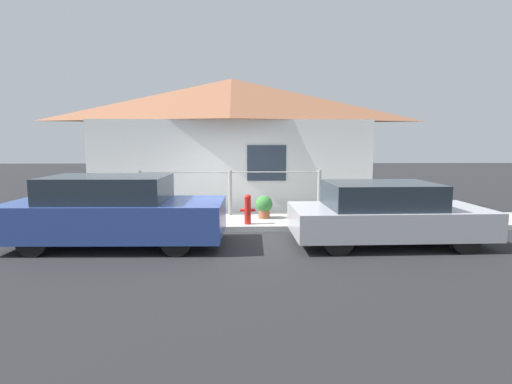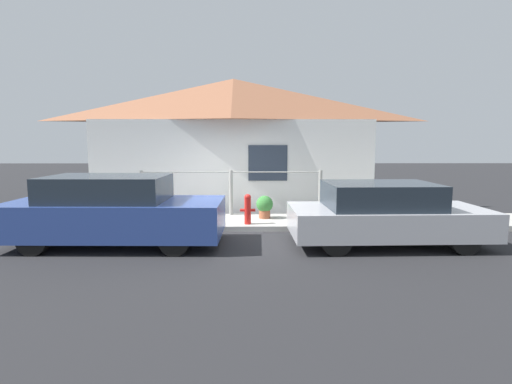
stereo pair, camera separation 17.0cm
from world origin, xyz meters
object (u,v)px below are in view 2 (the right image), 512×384
car_left (115,211)px  car_right (385,214)px  potted_plant_near_hydrant (265,206)px  fire_hydrant (248,208)px

car_left → car_right: (5.45, -0.00, -0.07)m
car_right → potted_plant_near_hydrant: car_right is taller
potted_plant_near_hydrant → car_left: bearing=-144.5°
fire_hydrant → potted_plant_near_hydrant: (0.43, 0.74, -0.06)m
car_left → fire_hydrant: size_ratio=5.86×
car_left → fire_hydrant: (2.66, 1.46, -0.19)m
car_left → fire_hydrant: car_left is taller
car_left → car_right: bearing=1.0°
fire_hydrant → potted_plant_near_hydrant: 0.85m
car_right → potted_plant_near_hydrant: (-2.37, 2.20, -0.18)m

